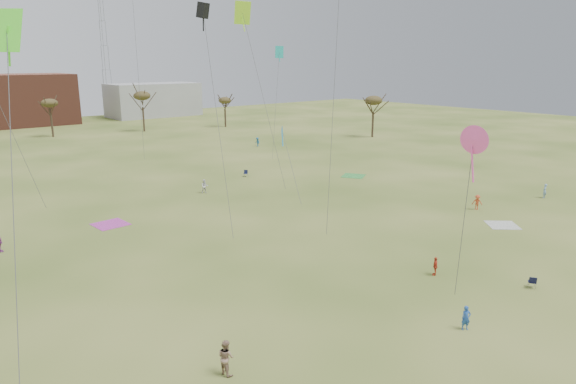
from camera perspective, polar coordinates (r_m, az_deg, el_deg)
ground at (r=33.69m, az=13.59°, el=-13.07°), size 260.00×260.00×0.00m
flyer_near_right at (r=32.58m, az=19.08°, el=-13.02°), size 0.65×0.59×1.48m
spectator_fore_a at (r=39.53m, az=15.97°, el=-7.88°), size 0.87×0.75×1.40m
spectator_fore_b at (r=27.18m, az=-6.88°, el=-17.67°), size 0.79×0.97×1.85m
flyer_mid_b at (r=57.67m, az=20.18°, el=-1.07°), size 1.08×1.18×1.60m
flyer_mid_c at (r=65.58m, az=26.50°, el=0.10°), size 0.66×0.49×1.64m
spectator_mid_e at (r=61.64m, az=-9.20°, el=0.62°), size 0.96×0.87×1.63m
flyer_far_c at (r=94.37m, az=-3.40°, el=5.55°), size 0.62×1.06×1.63m
blanket_cream at (r=53.36m, az=22.62°, el=-3.41°), size 3.85×3.85×0.03m
blanket_plum at (r=52.37m, az=-19.04°, el=-3.40°), size 3.15×3.15×0.03m
blanket_olive at (r=70.57m, az=7.24°, el=1.77°), size 3.96×3.96×0.03m
camp_chair_center at (r=39.96m, az=25.36°, el=-9.19°), size 0.73×0.71×0.87m
camp_chair_right at (r=69.87m, az=-4.71°, el=1.92°), size 0.74×0.74×0.87m
kites_aloft at (r=56.03m, az=-11.92°, el=19.05°), size 54.24×63.66×27.93m
tree_line at (r=99.14m, az=-27.48°, el=8.06°), size 117.44×49.32×8.91m
building_brick at (r=140.72m, az=-28.13°, el=8.95°), size 26.00×16.00×12.00m
building_grey at (r=150.26m, az=-14.64°, el=9.83°), size 24.00×12.00×9.00m
radio_tower at (r=152.41m, az=-19.69°, el=15.08°), size 1.51×1.72×41.00m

